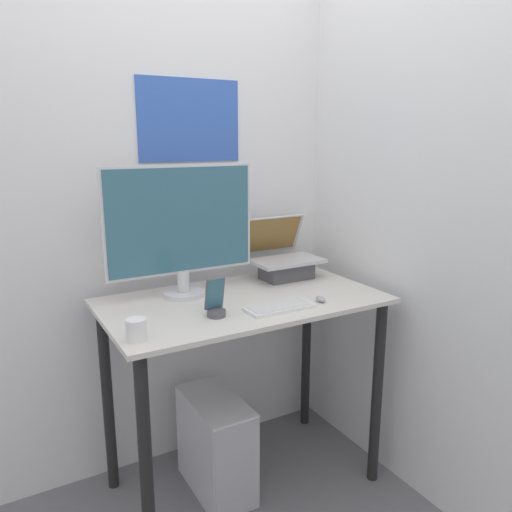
{
  "coord_description": "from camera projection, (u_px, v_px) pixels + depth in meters",
  "views": [
    {
      "loc": [
        -0.96,
        -1.46,
        1.57
      ],
      "look_at": [
        0.06,
        0.33,
        1.08
      ],
      "focal_mm": 35.0,
      "sensor_mm": 36.0,
      "label": 1
    }
  ],
  "objects": [
    {
      "name": "mug",
      "position": [
        137.0,
        330.0,
        1.68
      ],
      "size": [
        0.07,
        0.07,
        0.08
      ],
      "color": "white",
      "rests_on": "desk"
    },
    {
      "name": "mouse",
      "position": [
        321.0,
        299.0,
        2.08
      ],
      "size": [
        0.03,
        0.05,
        0.02
      ],
      "color": "#99999E",
      "rests_on": "desk"
    },
    {
      "name": "laptop",
      "position": [
        284.0,
        261.0,
        2.44
      ],
      "size": [
        0.34,
        0.3,
        0.29
      ],
      "color": "#4C4C51",
      "rests_on": "desk"
    },
    {
      "name": "computer_tower",
      "position": [
        216.0,
        445.0,
        2.24
      ],
      "size": [
        0.22,
        0.42,
        0.45
      ],
      "color": "silver",
      "rests_on": "ground_plane"
    },
    {
      "name": "wall_side_right",
      "position": [
        422.0,
        204.0,
        2.08
      ],
      "size": [
        0.05,
        6.0,
        2.6
      ],
      "color": "silver",
      "rests_on": "ground_plane"
    },
    {
      "name": "wall_back",
      "position": [
        202.0,
        195.0,
        2.39
      ],
      "size": [
        6.0,
        0.06,
        2.6
      ],
      "color": "silver",
      "rests_on": "ground_plane"
    },
    {
      "name": "cell_phone",
      "position": [
        216.0,
        305.0,
        1.91
      ],
      "size": [
        0.08,
        0.07,
        0.15
      ],
      "color": "#4C4C51",
      "rests_on": "desk"
    },
    {
      "name": "keyboard",
      "position": [
        279.0,
        307.0,
        2.0
      ],
      "size": [
        0.28,
        0.12,
        0.02
      ],
      "color": "white",
      "rests_on": "desk"
    },
    {
      "name": "monitor",
      "position": [
        181.0,
        229.0,
        2.1
      ],
      "size": [
        0.66,
        0.18,
        0.56
      ],
      "color": "silver",
      "rests_on": "desk"
    },
    {
      "name": "desk",
      "position": [
        243.0,
        334.0,
        2.17
      ],
      "size": [
        1.18,
        0.66,
        0.9
      ],
      "color": "beige",
      "rests_on": "ground_plane"
    }
  ]
}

